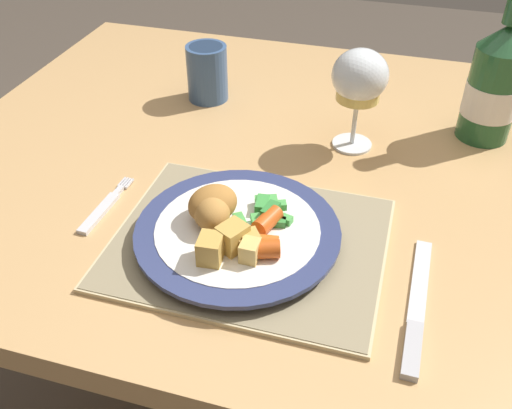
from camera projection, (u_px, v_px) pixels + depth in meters
name	position (u px, v px, depth m)	size (l,w,h in m)	color
dining_table	(309.00, 214.00, 0.91)	(1.13, 0.85, 0.74)	tan
placemat	(249.00, 243.00, 0.69)	(0.33, 0.26, 0.01)	#CCB789
dinner_plate	(238.00, 233.00, 0.69)	(0.25, 0.25, 0.02)	white
breaded_croquettes	(212.00, 207.00, 0.68)	(0.08, 0.09, 0.04)	#A87033
green_beans_pile	(263.00, 213.00, 0.69)	(0.07, 0.08, 0.02)	#4CA84C
glazed_carrots	(266.00, 236.00, 0.66)	(0.05, 0.09, 0.02)	#CC5119
fork	(103.00, 208.00, 0.75)	(0.02, 0.12, 0.01)	silver
table_knife	(416.00, 315.00, 0.60)	(0.02, 0.21, 0.01)	silver
wine_glass	(360.00, 80.00, 0.81)	(0.08, 0.08, 0.15)	silver
bottle	(495.00, 84.00, 0.84)	(0.08, 0.08, 0.24)	#23562D
roast_potatoes	(232.00, 244.00, 0.64)	(0.07, 0.06, 0.03)	#E5BC66
drinking_cup	(207.00, 72.00, 0.97)	(0.07, 0.07, 0.09)	#385684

